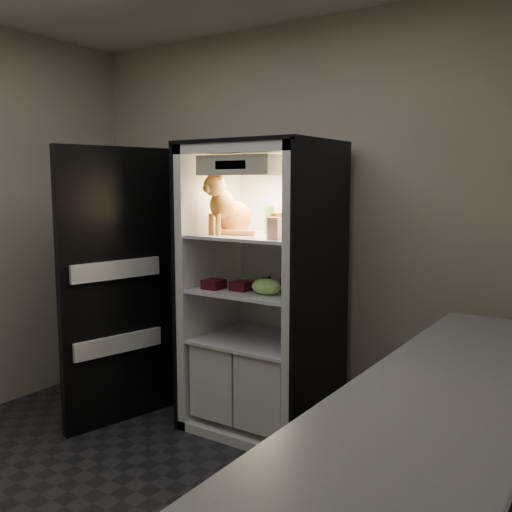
% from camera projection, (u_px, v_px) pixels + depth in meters
% --- Properties ---
extents(room_shell, '(3.60, 3.60, 3.60)m').
position_uv_depth(room_shell, '(92.00, 182.00, 2.49)').
color(room_shell, white).
rests_on(room_shell, floor).
extents(refrigerator, '(0.90, 0.72, 1.88)m').
position_uv_depth(refrigerator, '(264.00, 309.00, 3.74)').
color(refrigerator, white).
rests_on(refrigerator, floor).
extents(fridge_door, '(0.26, 0.86, 1.85)m').
position_uv_depth(fridge_door, '(121.00, 288.00, 3.81)').
color(fridge_door, black).
rests_on(fridge_door, floor).
extents(tabby_cat, '(0.34, 0.40, 0.41)m').
position_uv_depth(tabby_cat, '(228.00, 210.00, 3.64)').
color(tabby_cat, orange).
rests_on(tabby_cat, refrigerator).
extents(parmesan_shaker, '(0.07, 0.07, 0.18)m').
position_uv_depth(parmesan_shaker, '(269.00, 220.00, 3.67)').
color(parmesan_shaker, green).
rests_on(parmesan_shaker, refrigerator).
extents(mayo_tub, '(0.09, 0.09, 0.12)m').
position_uv_depth(mayo_tub, '(282.00, 224.00, 3.73)').
color(mayo_tub, white).
rests_on(mayo_tub, refrigerator).
extents(salsa_jar, '(0.08, 0.08, 0.14)m').
position_uv_depth(salsa_jar, '(276.00, 224.00, 3.51)').
color(salsa_jar, maroon).
rests_on(salsa_jar, refrigerator).
extents(pepper_jar, '(0.12, 0.12, 0.19)m').
position_uv_depth(pepper_jar, '(304.00, 220.00, 3.50)').
color(pepper_jar, '#A91716').
rests_on(pepper_jar, refrigerator).
extents(cream_carton, '(0.07, 0.07, 0.13)m').
position_uv_depth(cream_carton, '(275.00, 228.00, 3.32)').
color(cream_carton, white).
rests_on(cream_carton, refrigerator).
extents(soda_can_a, '(0.07, 0.07, 0.13)m').
position_uv_depth(soda_can_a, '(293.00, 278.00, 3.67)').
color(soda_can_a, black).
rests_on(soda_can_a, refrigerator).
extents(soda_can_b, '(0.07, 0.07, 0.13)m').
position_uv_depth(soda_can_b, '(301.00, 282.00, 3.54)').
color(soda_can_b, black).
rests_on(soda_can_b, refrigerator).
extents(soda_can_c, '(0.06, 0.06, 0.11)m').
position_uv_depth(soda_can_c, '(285.00, 285.00, 3.48)').
color(soda_can_c, black).
rests_on(soda_can_c, refrigerator).
extents(condiment_jar, '(0.06, 0.06, 0.09)m').
position_uv_depth(condiment_jar, '(266.00, 281.00, 3.68)').
color(condiment_jar, brown).
rests_on(condiment_jar, refrigerator).
extents(grape_bag, '(0.20, 0.14, 0.10)m').
position_uv_depth(grape_bag, '(266.00, 287.00, 3.47)').
color(grape_bag, '#9CD362').
rests_on(grape_bag, refrigerator).
extents(berry_box_left, '(0.12, 0.12, 0.06)m').
position_uv_depth(berry_box_left, '(214.00, 284.00, 3.65)').
color(berry_box_left, '#510D17').
rests_on(berry_box_left, refrigerator).
extents(berry_box_right, '(0.12, 0.12, 0.06)m').
position_uv_depth(berry_box_right, '(242.00, 286.00, 3.60)').
color(berry_box_right, '#510D17').
rests_on(berry_box_right, refrigerator).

